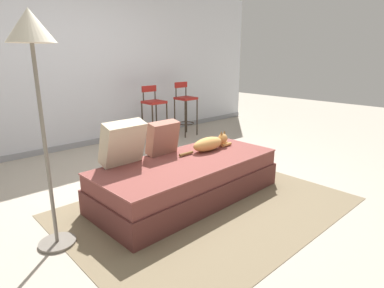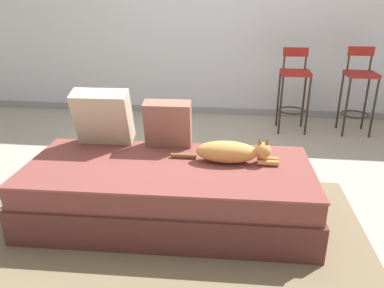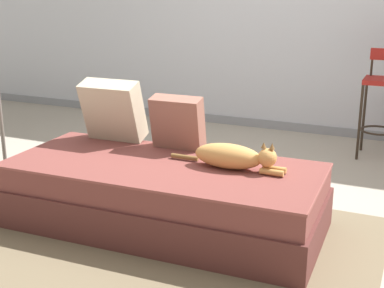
% 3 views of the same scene
% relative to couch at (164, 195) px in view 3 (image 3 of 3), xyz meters
% --- Properties ---
extents(ground_plane, '(16.00, 16.00, 0.00)m').
position_rel_couch_xyz_m(ground_plane, '(0.00, 0.40, -0.21)').
color(ground_plane, '#A89E8E').
rests_on(ground_plane, ground).
extents(wall_back_panel, '(8.00, 0.10, 2.60)m').
position_rel_couch_xyz_m(wall_back_panel, '(0.00, 2.65, 1.09)').
color(wall_back_panel, silver).
rests_on(wall_back_panel, ground).
extents(wall_baseboard_trim, '(8.00, 0.02, 0.09)m').
position_rel_couch_xyz_m(wall_baseboard_trim, '(0.00, 2.60, -0.16)').
color(wall_baseboard_trim, gray).
rests_on(wall_baseboard_trim, ground).
extents(area_rug, '(2.66, 1.97, 0.01)m').
position_rel_couch_xyz_m(area_rug, '(0.00, -0.30, -0.21)').
color(area_rug, '#75664C').
rests_on(area_rug, ground).
extents(couch, '(1.98, 0.92, 0.41)m').
position_rel_couch_xyz_m(couch, '(0.00, 0.00, 0.00)').
color(couch, brown).
rests_on(couch, ground).
extents(throw_pillow_corner, '(0.42, 0.28, 0.44)m').
position_rel_couch_xyz_m(throw_pillow_corner, '(-0.55, 0.32, 0.42)').
color(throw_pillow_corner, beige).
rests_on(throw_pillow_corner, couch).
extents(throw_pillow_middle, '(0.35, 0.20, 0.36)m').
position_rel_couch_xyz_m(throw_pillow_middle, '(-0.06, 0.33, 0.38)').
color(throw_pillow_middle, '#936051').
rests_on(throw_pillow_middle, couch).
extents(cat, '(0.74, 0.17, 0.19)m').
position_rel_couch_xyz_m(cat, '(0.42, 0.10, 0.28)').
color(cat, tan).
rests_on(cat, couch).
extents(bar_stool_near_window, '(0.32, 0.32, 0.94)m').
position_rel_couch_xyz_m(bar_stool_near_window, '(1.09, 2.05, 0.34)').
color(bar_stool_near_window, '#2D2319').
rests_on(bar_stool_near_window, ground).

